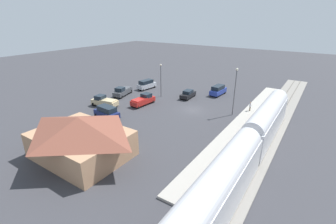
% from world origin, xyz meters
% --- Properties ---
extents(ground_plane, '(200.00, 200.00, 0.00)m').
position_xyz_m(ground_plane, '(0.00, 0.00, 0.00)').
color(ground_plane, '#38383D').
extents(railway_track, '(4.80, 70.00, 0.30)m').
position_xyz_m(railway_track, '(-14.00, 0.00, 0.09)').
color(railway_track, gray).
rests_on(railway_track, ground).
extents(platform, '(3.20, 46.00, 0.30)m').
position_xyz_m(platform, '(-10.00, 0.00, 0.15)').
color(platform, '#A8A399').
rests_on(platform, ground).
extents(station_building, '(12.09, 9.39, 5.36)m').
position_xyz_m(station_building, '(4.00, 22.00, 2.78)').
color(station_building, tan).
rests_on(station_building, ground).
extents(pedestrian_on_platform, '(0.36, 0.36, 1.71)m').
position_xyz_m(pedestrian_on_platform, '(-9.45, -4.88, 1.28)').
color(pedestrian_on_platform, brown).
rests_on(pedestrian_on_platform, platform).
extents(suv_silver, '(2.62, 5.12, 2.22)m').
position_xyz_m(suv_silver, '(16.18, -6.39, 1.15)').
color(suv_silver, silver).
rests_on(suv_silver, ground).
extents(suv_blue, '(2.29, 5.02, 2.22)m').
position_xyz_m(suv_blue, '(-0.40, -11.47, 1.15)').
color(suv_blue, '#283D9E').
rests_on(suv_blue, ground).
extents(sedan_black, '(2.06, 4.59, 1.74)m').
position_xyz_m(sedan_black, '(4.24, -5.86, 0.88)').
color(sedan_black, black).
rests_on(sedan_black, ground).
extents(suv_navy, '(5.05, 2.72, 2.22)m').
position_xyz_m(suv_navy, '(10.57, 11.78, 1.15)').
color(suv_navy, navy).
rests_on(suv_navy, ground).
extents(pickup_red, '(2.37, 5.54, 2.14)m').
position_xyz_m(pickup_red, '(9.64, 2.87, 1.03)').
color(pickup_red, red).
rests_on(pickup_red, ground).
extents(pickup_tan, '(5.63, 3.10, 2.14)m').
position_xyz_m(pickup_tan, '(15.53, 7.85, 1.03)').
color(pickup_tan, '#C6B284').
rests_on(pickup_tan, ground).
extents(pickup_charcoal, '(3.15, 5.71, 2.14)m').
position_xyz_m(pickup_charcoal, '(17.33, 0.84, 1.03)').
color(pickup_charcoal, '#47494F').
rests_on(pickup_charcoal, ground).
extents(light_pole_near_platform, '(0.44, 0.44, 8.55)m').
position_xyz_m(light_pole_near_platform, '(-7.20, -1.83, 5.31)').
color(light_pole_near_platform, '#515156').
rests_on(light_pole_near_platform, ground).
extents(light_pole_lot_center, '(0.44, 0.44, 7.24)m').
position_xyz_m(light_pole_lot_center, '(9.72, -3.41, 4.60)').
color(light_pole_lot_center, '#515156').
rests_on(light_pole_lot_center, ground).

